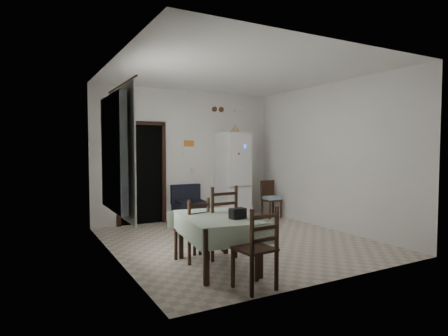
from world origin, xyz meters
TOP-DOWN VIEW (x-y plane):
  - ground at (0.00, 0.00)m, footprint 4.50×4.50m
  - ceiling at (0.00, 0.00)m, footprint 4.20×4.50m
  - wall_back at (0.00, 2.25)m, footprint 4.20×0.02m
  - wall_front at (0.00, -2.25)m, footprint 4.20×0.02m
  - wall_left at (-2.10, 0.00)m, footprint 0.02×4.50m
  - wall_right at (2.10, 0.00)m, footprint 0.02×4.50m
  - doorway at (-1.05, 2.45)m, footprint 1.06×0.52m
  - window_recess at (-2.15, -0.20)m, footprint 0.10×1.20m
  - curtain at (-2.04, -0.20)m, footprint 0.02×1.45m
  - curtain_rod at (-2.03, -0.20)m, footprint 0.02×1.60m
  - calendar at (0.05, 2.24)m, footprint 0.28×0.02m
  - calendar_image at (0.05, 2.23)m, footprint 0.24×0.01m
  - light_switch at (0.15, 2.24)m, footprint 0.08×0.02m
  - vent_left at (0.70, 2.23)m, footprint 0.12×0.03m
  - vent_right at (0.88, 2.23)m, footprint 0.12×0.03m
  - emergency_light at (1.35, 2.21)m, footprint 0.25×0.07m
  - fridge at (1.02, 1.93)m, footprint 0.65×0.65m
  - tan_cone at (1.04, 1.86)m, footprint 0.25×0.25m
  - navy_seat at (-0.07, 1.93)m, footprint 0.71×0.69m
  - corner_chair at (1.83, 1.52)m, footprint 0.37×0.37m
  - dining_table at (-0.99, -1.11)m, footprint 1.06×1.46m
  - black_bag at (-0.84, -1.40)m, footprint 0.22×0.15m
  - dining_chair_far_left at (-1.15, -0.64)m, footprint 0.46×0.46m
  - dining_chair_far_right at (-0.74, -0.66)m, footprint 0.47×0.47m
  - dining_chair_near_head at (-0.97, -2.00)m, footprint 0.45×0.45m

SIDE VIEW (x-z plane):
  - ground at x=0.00m, z-range 0.00..0.00m
  - dining_table at x=-0.99m, z-range 0.00..0.70m
  - navy_seat at x=-0.07m, z-range 0.00..0.81m
  - corner_chair at x=1.83m, z-range 0.00..0.85m
  - dining_chair_far_left at x=-1.15m, z-range 0.00..0.91m
  - dining_chair_near_head at x=-0.97m, z-range 0.00..0.97m
  - dining_chair_far_right at x=-0.74m, z-range 0.00..1.07m
  - black_bag at x=-0.84m, z-range 0.70..0.84m
  - fridge at x=1.02m, z-range 0.00..1.97m
  - doorway at x=-1.05m, z-range -0.05..2.17m
  - light_switch at x=0.15m, z-range 1.04..1.16m
  - wall_back at x=0.00m, z-range 0.00..2.90m
  - wall_front at x=0.00m, z-range 0.00..2.90m
  - wall_left at x=-2.10m, z-range 0.00..2.90m
  - wall_right at x=2.10m, z-range 0.00..2.90m
  - window_recess at x=-2.15m, z-range 0.75..2.35m
  - curtain at x=-2.04m, z-range 0.62..2.48m
  - calendar at x=0.05m, z-range 1.42..1.82m
  - calendar_image at x=0.05m, z-range 1.65..1.79m
  - tan_cone at x=1.04m, z-range 1.97..2.17m
  - curtain_rod at x=-2.03m, z-range 2.49..2.51m
  - vent_left at x=0.70m, z-range 2.46..2.58m
  - vent_right at x=0.88m, z-range 2.46..2.58m
  - emergency_light at x=1.35m, z-range 2.50..2.59m
  - ceiling at x=0.00m, z-range 2.89..2.91m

